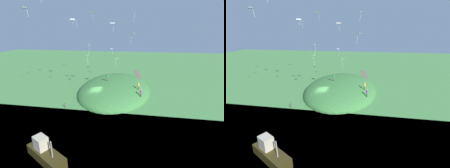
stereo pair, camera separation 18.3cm
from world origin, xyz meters
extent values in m
plane|color=#488643|center=(0.00, 0.00, 0.00)|extent=(160.00, 160.00, 0.00)
ellipsoid|color=#3C7B3A|center=(6.17, -3.16, 0.00)|extent=(25.09, 16.71, 5.19)
cube|color=#726051|center=(21.45, -8.58, 0.02)|extent=(12.99, 2.64, 0.04)
cube|color=#342C10|center=(-17.60, 1.00, 0.58)|extent=(4.08, 5.55, 1.16)
cube|color=#BDAF92|center=(-17.20, 1.71, 1.90)|extent=(1.73, 1.89, 1.48)
cylinder|color=gray|center=(-18.28, -0.19, 2.12)|extent=(0.14, 0.14, 1.92)
cube|color=#554E45|center=(4.81, -1.71, 2.95)|extent=(0.25, 0.17, 0.82)
cylinder|color=#2E884F|center=(4.81, -1.71, 3.68)|extent=(0.49, 0.49, 0.65)
sphere|color=brown|center=(4.81, -1.71, 4.13)|extent=(0.25, 0.25, 0.25)
cube|color=brown|center=(2.24, -8.79, 2.12)|extent=(0.22, 0.27, 0.76)
cylinder|color=gold|center=(2.24, -8.79, 2.80)|extent=(0.57, 0.57, 0.60)
sphere|color=beige|center=(2.24, -8.79, 3.21)|extent=(0.23, 0.23, 0.23)
cube|color=black|center=(-0.13, -9.35, 1.54)|extent=(0.24, 0.14, 0.76)
cylinder|color=purple|center=(-0.13, -9.35, 2.22)|extent=(0.45, 0.45, 0.60)
sphere|color=beige|center=(-0.13, -9.35, 2.63)|extent=(0.23, 0.23, 0.23)
cube|color=white|center=(11.23, -7.07, 17.81)|extent=(0.97, 0.69, 0.25)
cylinder|color=white|center=(11.16, -7.01, 16.63)|extent=(0.28, 0.32, 1.87)
cube|color=white|center=(-5.14, 9.75, 17.13)|extent=(0.85, 0.87, 0.16)
cylinder|color=white|center=(-4.89, 9.46, 16.37)|extent=(0.07, 0.10, 1.16)
cube|color=white|center=(0.38, -3.54, 14.99)|extent=(0.88, 1.06, 0.19)
cylinder|color=white|center=(0.66, -3.65, 14.17)|extent=(0.12, 0.16, 1.19)
cube|color=white|center=(4.28, 5.67, 15.96)|extent=(1.06, 1.25, 0.27)
cylinder|color=white|center=(4.44, 5.65, 15.24)|extent=(0.16, 0.15, 0.89)
cube|color=white|center=(-1.81, 2.71, 15.25)|extent=(0.71, 0.51, 0.12)
cylinder|color=white|center=(-1.93, 2.49, 14.67)|extent=(0.10, 0.09, 0.82)
cube|color=white|center=(13.25, 3.89, 17.99)|extent=(0.82, 1.18, 0.21)
cylinder|color=white|center=(13.46, 3.72, 16.92)|extent=(0.17, 0.08, 1.55)
cube|color=white|center=(12.74, -1.29, 9.02)|extent=(0.81, 0.86, 0.10)
cylinder|color=white|center=(12.47, -1.57, 8.19)|extent=(0.22, 0.14, 1.30)
cube|color=silver|center=(4.68, 2.62, 10.76)|extent=(1.09, 1.07, 0.22)
cylinder|color=silver|center=(4.94, 2.51, 9.53)|extent=(0.04, 0.30, 1.97)
cube|color=white|center=(-0.18, -7.19, 13.27)|extent=(1.31, 1.35, 0.15)
cylinder|color=white|center=(-0.07, -7.03, 12.21)|extent=(0.23, 0.14, 1.57)
cube|color=white|center=(6.06, -3.60, 7.56)|extent=(0.64, 0.87, 0.08)
cylinder|color=white|center=(5.79, -3.50, 6.37)|extent=(0.06, 0.27, 1.95)
cube|color=white|center=(3.60, 2.54, 8.56)|extent=(1.06, 0.85, 0.16)
cylinder|color=white|center=(3.73, 2.57, 7.37)|extent=(0.15, 0.28, 1.92)
cylinder|color=brown|center=(-5.04, 4.54, 0.48)|extent=(0.14, 0.14, 0.95)
camera|label=1|loc=(-31.03, -8.58, 13.81)|focal=26.39mm
camera|label=2|loc=(-31.00, -8.76, 13.81)|focal=26.39mm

